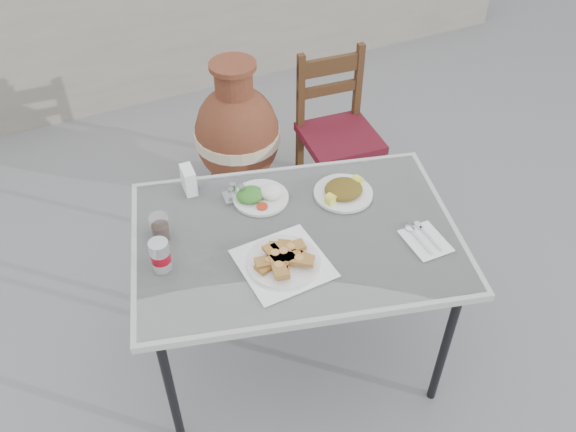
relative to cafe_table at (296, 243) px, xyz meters
name	(u,v)px	position (x,y,z in m)	size (l,w,h in m)	color
ground	(285,367)	(-0.08, -0.06, -0.68)	(80.00, 80.00, 0.00)	slate
cafe_table	(296,243)	(0.00, 0.00, 0.00)	(1.37, 1.10, 0.73)	black
pide_plate	(283,258)	(-0.11, -0.12, 0.08)	(0.31, 0.31, 0.06)	white
salad_rice_plate	(260,195)	(-0.04, 0.24, 0.07)	(0.22, 0.22, 0.06)	white
salad_chopped_plate	(343,191)	(0.27, 0.12, 0.07)	(0.24, 0.24, 0.05)	white
soda_can	(160,256)	(-0.50, 0.04, 0.11)	(0.07, 0.07, 0.12)	white
cola_glass	(160,229)	(-0.45, 0.19, 0.10)	(0.07, 0.07, 0.10)	white
napkin_holder	(189,180)	(-0.28, 0.40, 0.11)	(0.06, 0.09, 0.11)	white
condiment_caddy	(235,194)	(-0.13, 0.28, 0.07)	(0.10, 0.08, 0.07)	silver
cutlery_napkin	(423,238)	(0.41, -0.23, 0.05)	(0.14, 0.19, 0.01)	white
chair	(337,132)	(0.67, 0.87, -0.23)	(0.41, 0.41, 0.86)	#321A0D
terracotta_urn	(237,136)	(0.20, 1.15, -0.30)	(0.47, 0.47, 0.82)	brown
back_wall	(121,15)	(-0.08, 2.44, -0.08)	(6.00, 0.25, 1.20)	gray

